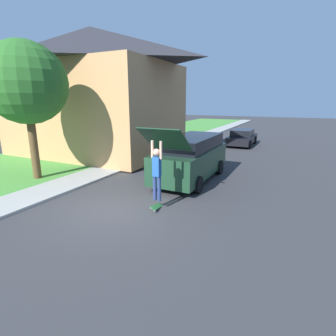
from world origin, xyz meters
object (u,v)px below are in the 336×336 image
at_px(lawn_tree_near, 26,84).
at_px(skateboard, 157,207).
at_px(car_down_street, 242,137).
at_px(suv_parked, 191,157).
at_px(skateboarder, 157,170).

relative_size(lawn_tree_near, skateboard, 7.53).
relative_size(car_down_street, skateboard, 5.54).
bearing_deg(skateboard, car_down_street, 90.12).
height_order(lawn_tree_near, car_down_street, lawn_tree_near).
distance_m(lawn_tree_near, suv_parked, 8.02).
bearing_deg(skateboarder, skateboard, -120.91).
xyz_separation_m(suv_parked, car_down_street, (0.21, 11.29, -0.44)).
xyz_separation_m(suv_parked, skateboarder, (0.26, -3.82, 0.30)).
bearing_deg(suv_parked, car_down_street, 88.92).
height_order(skateboarder, skateboard, skateboarder).
height_order(lawn_tree_near, skateboarder, lawn_tree_near).
bearing_deg(suv_parked, lawn_tree_near, -153.87).
xyz_separation_m(suv_parked, skateboard, (0.24, -3.84, -1.00)).
height_order(lawn_tree_near, suv_parked, lawn_tree_near).
distance_m(suv_parked, car_down_street, 11.30).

